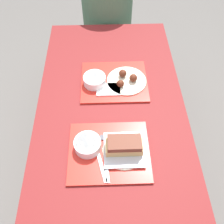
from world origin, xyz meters
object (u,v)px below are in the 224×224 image
Objects in this scene: bowl_coleslaw_near at (88,144)px; bowl_coleslaw_far at (95,80)px; tray_near at (109,152)px; person_seated_across at (107,9)px; wings_plate_far at (126,80)px; tray_far at (114,81)px; brisket_sandwich_plate at (124,147)px.

bowl_coleslaw_far is (0.03, 0.42, 0.00)m from bowl_coleslaw_near.
bowl_coleslaw_near is at bearing -93.91° from bowl_coleslaw_far.
person_seated_across is at bearing 89.17° from tray_near.
person_seated_across is at bearing 96.61° from wings_plate_far.
tray_near is 0.53× the size of person_seated_across.
tray_far is 1.90× the size of brisket_sandwich_plate.
brisket_sandwich_plate reaches higher than bowl_coleslaw_far.
brisket_sandwich_plate is (0.03, -0.46, 0.04)m from tray_far.
person_seated_across is at bearing 84.54° from bowl_coleslaw_near.
wings_plate_far is at bearing 84.75° from brisket_sandwich_plate.
bowl_coleslaw_far is at bearing 99.11° from tray_near.
person_seated_across reaches higher than wings_plate_far.
tray_near is at bearing -12.94° from bowl_coleslaw_near.
tray_far is 0.46m from brisket_sandwich_plate.
tray_near is 1.25m from person_seated_across.
wings_plate_far is 0.32× the size of person_seated_across.
brisket_sandwich_plate is at bearing -86.49° from tray_far.
brisket_sandwich_plate is 1.25m from person_seated_across.
brisket_sandwich_plate reaches higher than bowl_coleslaw_near.
bowl_coleslaw_near is at bearing -95.46° from person_seated_across.
bowl_coleslaw_near is (-0.10, 0.02, 0.03)m from tray_near.
brisket_sandwich_plate is 1.59× the size of bowl_coleslaw_far.
person_seated_across reaches higher than tray_far.
bowl_coleslaw_far is (-0.14, 0.44, -0.01)m from brisket_sandwich_plate.
person_seated_across is (0.12, 1.23, -0.05)m from bowl_coleslaw_near.
bowl_coleslaw_far is 0.18m from wings_plate_far.
bowl_coleslaw_far is at bearing -177.22° from wings_plate_far.
bowl_coleslaw_far is at bearing -96.25° from person_seated_across.
wings_plate_far reaches higher than bowl_coleslaw_far.
bowl_coleslaw_far is (-0.07, 0.44, 0.03)m from tray_near.
tray_near is 0.46m from wings_plate_far.
tray_near is 0.45m from bowl_coleslaw_far.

